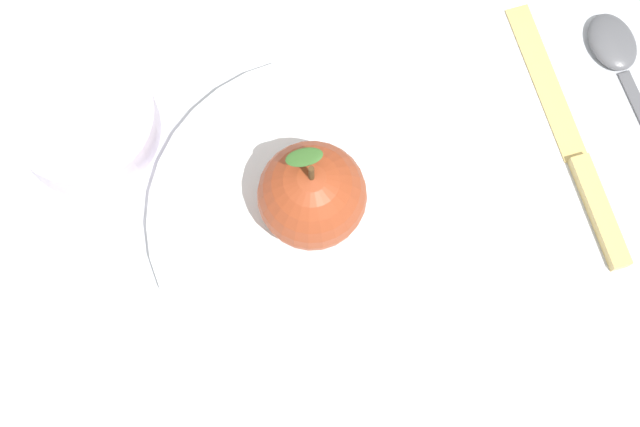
% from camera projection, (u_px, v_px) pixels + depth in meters
% --- Properties ---
extents(ground_plane, '(2.40, 2.40, 0.00)m').
position_uv_depth(ground_plane, '(386.00, 220.00, 0.65)').
color(ground_plane, silver).
extents(dinner_plate, '(0.24, 0.24, 0.02)m').
position_uv_depth(dinner_plate, '(320.00, 217.00, 0.64)').
color(dinner_plate, white).
rests_on(dinner_plate, ground_plane).
extents(apple, '(0.07, 0.07, 0.09)m').
position_uv_depth(apple, '(312.00, 195.00, 0.60)').
color(apple, '#9E3D1E').
rests_on(apple, dinner_plate).
extents(side_bowl, '(0.10, 0.10, 0.03)m').
position_uv_depth(side_bowl, '(85.00, 121.00, 0.65)').
color(side_bowl, silver).
rests_on(side_bowl, ground_plane).
extents(knife, '(0.21, 0.05, 0.01)m').
position_uv_depth(knife, '(577.00, 156.00, 0.66)').
color(knife, '#D8B766').
rests_on(knife, ground_plane).
extents(spoon, '(0.17, 0.04, 0.01)m').
position_uv_depth(spoon, '(621.00, 62.00, 0.68)').
color(spoon, '#59595E').
rests_on(spoon, ground_plane).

